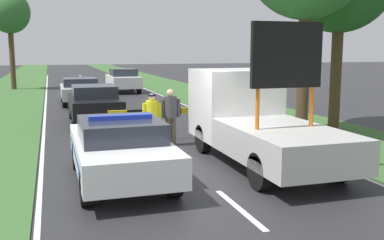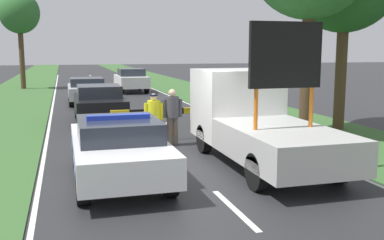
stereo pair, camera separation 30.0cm
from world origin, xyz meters
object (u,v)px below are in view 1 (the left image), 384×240
pedestrian_civilian (170,113)px  traffic_cone_near_police (173,163)px  police_officer (152,115)px  traffic_cone_centre_front (149,129)px  queued_car_van_white (123,80)px  traffic_cone_behind_barrier (136,144)px  roadside_tree_near_right (9,13)px  work_truck (253,118)px  police_car (120,148)px  traffic_cone_near_truck (166,125)px  queued_car_sedan_silver (80,90)px  road_barrier (163,114)px  queued_car_sedan_black (94,103)px

pedestrian_civilian → traffic_cone_near_police: pedestrian_civilian is taller
police_officer → traffic_cone_centre_front: police_officer is taller
queued_car_van_white → traffic_cone_behind_barrier: bearing=82.2°
police_officer → roadside_tree_near_right: roadside_tree_near_right is taller
work_truck → traffic_cone_behind_barrier: 3.41m
police_officer → pedestrian_civilian: bearing=177.7°
queued_car_van_white → roadside_tree_near_right: size_ratio=0.64×
police_car → traffic_cone_near_truck: 5.63m
queued_car_van_white → work_truck: bearing=90.6°
queued_car_sedan_silver → roadside_tree_near_right: 12.27m
pedestrian_civilian → roadside_tree_near_right: roadside_tree_near_right is taller
road_barrier → queued_car_van_white: (1.38, 17.04, -0.03)m
queued_car_sedan_black → queued_car_van_white: bearing=-103.8°
road_barrier → traffic_cone_near_police: size_ratio=5.88×
queued_car_sedan_silver → road_barrier: bearing=100.0°
police_car → traffic_cone_behind_barrier: (0.83, 2.72, -0.50)m
traffic_cone_near_truck → queued_car_sedan_silver: size_ratio=0.15×
traffic_cone_centre_front → traffic_cone_near_truck: bearing=30.0°
pedestrian_civilian → traffic_cone_near_truck: bearing=108.0°
traffic_cone_near_truck → traffic_cone_behind_barrier: size_ratio=1.27×
police_car → queued_car_sedan_silver: (0.08, 14.91, -0.00)m
police_officer → pedestrian_civilian: (0.57, 0.02, 0.05)m
traffic_cone_near_truck → roadside_tree_near_right: size_ratio=0.09×
road_barrier → traffic_cone_near_truck: road_barrier is taller
police_officer → queued_car_sedan_black: police_officer is taller
queued_car_sedan_black → queued_car_sedan_silver: bearing=-88.7°
road_barrier → queued_car_van_white: size_ratio=0.78×
police_officer → traffic_cone_centre_front: 1.62m
work_truck → queued_car_sedan_black: size_ratio=1.37×
police_officer → queued_car_sedan_silver: police_officer is taller
road_barrier → queued_car_sedan_silver: bearing=93.6°
road_barrier → queued_car_sedan_black: queued_car_sedan_black is taller
queued_car_sedan_silver → traffic_cone_behind_barrier: bearing=93.5°
traffic_cone_near_truck → queued_car_sedan_black: (-2.08, 3.27, 0.47)m
road_barrier → traffic_cone_near_police: 4.10m
pedestrian_civilian → queued_car_sedan_black: (-1.77, 5.10, -0.22)m
traffic_cone_near_truck → queued_car_sedan_silver: (-2.23, 9.80, 0.43)m
road_barrier → queued_car_van_white: queued_car_van_white is taller
queued_car_sedan_black → queued_car_van_white: (3.14, 12.79, 0.05)m
police_car → traffic_cone_centre_front: (1.63, 4.72, -0.45)m
police_car → traffic_cone_near_truck: bearing=63.9°
roadside_tree_near_right → queued_car_sedan_silver: bearing=-69.1°
traffic_cone_centre_front → queued_car_van_white: size_ratio=0.13×
road_barrier → police_officer: bearing=-129.3°
pedestrian_civilian → police_car: bearing=-93.7°
queued_car_sedan_silver → roadside_tree_near_right: (-4.04, 10.60, 4.70)m
road_barrier → pedestrian_civilian: pedestrian_civilian is taller
work_truck → queued_car_sedan_black: work_truck is taller
pedestrian_civilian → queued_car_sedan_silver: pedestrian_civilian is taller
traffic_cone_near_police → traffic_cone_near_truck: traffic_cone_near_truck is taller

